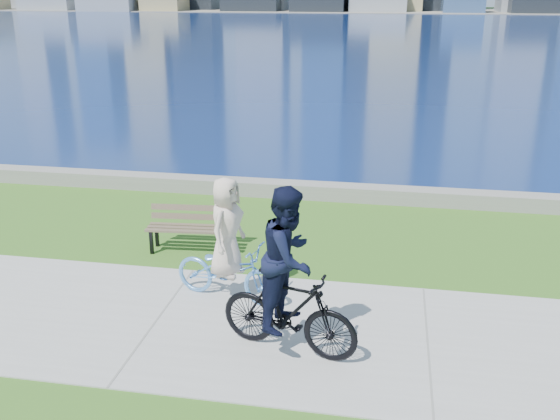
{
  "coord_description": "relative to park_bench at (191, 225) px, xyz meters",
  "views": [
    {
      "loc": [
        3.31,
        -7.85,
        4.76
      ],
      "look_at": [
        1.49,
        2.18,
        1.1
      ],
      "focal_mm": 40.0,
      "sensor_mm": 36.0,
      "label": 1
    }
  ],
  "objects": [
    {
      "name": "cyclist_man",
      "position": [
        2.41,
        -3.19,
        0.5
      ],
      "size": [
        1.04,
        2.05,
        2.37
      ],
      "rotation": [
        0.0,
        0.0,
        1.32
      ],
      "color": "black",
      "rests_on": "ground"
    },
    {
      "name": "ground",
      "position": [
        0.32,
        -2.69,
        -0.51
      ],
      "size": [
        320.0,
        320.0,
        0.0
      ],
      "primitive_type": "plane",
      "color": "#305E18",
      "rests_on": "ground"
    },
    {
      "name": "far_shore",
      "position": [
        0.32,
        127.31,
        -0.45
      ],
      "size": [
        320.0,
        30.0,
        0.12
      ],
      "primitive_type": "cube",
      "color": "slate",
      "rests_on": "ground"
    },
    {
      "name": "seawall",
      "position": [
        0.32,
        3.51,
        -0.34
      ],
      "size": [
        90.0,
        0.5,
        0.35
      ],
      "primitive_type": "cube",
      "color": "slate",
      "rests_on": "ground"
    },
    {
      "name": "concrete_path",
      "position": [
        0.32,
        -2.69,
        -0.5
      ],
      "size": [
        80.0,
        3.5,
        0.02
      ],
      "primitive_type": "cube",
      "color": "#A0A09B",
      "rests_on": "ground"
    },
    {
      "name": "bay_water",
      "position": [
        0.32,
        69.31,
        -0.51
      ],
      "size": [
        320.0,
        131.0,
        0.01
      ],
      "primitive_type": "cube",
      "color": "#0C1F4F",
      "rests_on": "ground"
    },
    {
      "name": "park_bench",
      "position": [
        0.0,
        0.0,
        0.0
      ],
      "size": [
        1.65,
        0.68,
        0.84
      ],
      "rotation": [
        0.0,
        0.0,
        0.08
      ],
      "color": "black",
      "rests_on": "ground"
    },
    {
      "name": "cyclist_woman",
      "position": [
        1.21,
        -1.83,
        0.26
      ],
      "size": [
        1.04,
        1.93,
        2.03
      ],
      "rotation": [
        0.0,
        0.0,
        1.34
      ],
      "color": "#63A7F1",
      "rests_on": "ground"
    }
  ]
}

